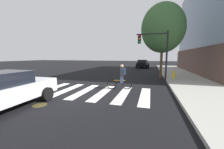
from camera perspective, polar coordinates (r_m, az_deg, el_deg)
ground_plane at (r=8.91m, az=-12.23°, el=-6.91°), size 120.00×120.00×0.00m
crosswalk_stripes at (r=9.16m, az=-15.20°, el=-6.55°), size 9.40×3.69×0.01m
manhole_cover at (r=7.14m, az=-28.29°, el=-11.32°), size 0.64×0.64×0.01m
sedan_near at (r=7.20m, az=-39.81°, el=-5.32°), size 2.22×4.63×1.59m
sedan_mid at (r=26.99m, az=12.92°, el=4.52°), size 2.43×4.70×1.58m
cyclist at (r=9.04m, az=3.97°, el=-1.07°), size 1.68×0.47×1.69m
traffic_light_near at (r=11.54m, az=18.16°, el=10.51°), size 2.47×0.28×4.20m
fire_hydrant at (r=13.78m, az=24.67°, el=-0.04°), size 0.33×0.22×0.78m
street_tree_near at (r=14.52m, az=20.75°, el=17.85°), size 4.08×4.08×7.25m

